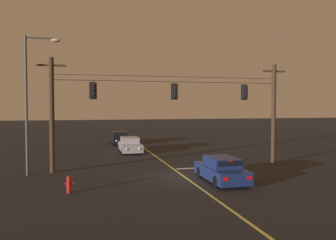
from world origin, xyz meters
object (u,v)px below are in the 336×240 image
traffic_light_leftmost (93,90)px  car_oncoming_lead (130,145)px  traffic_light_left_inner (175,91)px  car_oncoming_trailing (120,138)px  car_waiting_near_lane (221,170)px  traffic_light_centre (245,92)px  fire_hydrant (69,184)px  street_lamp_corner (31,92)px

traffic_light_leftmost → car_oncoming_lead: (3.46, 8.57, -4.61)m
traffic_light_left_inner → car_oncoming_trailing: bearing=98.2°
car_waiting_near_lane → car_oncoming_lead: bearing=104.4°
traffic_light_centre → fire_hydrant: (-12.04, -5.49, -4.82)m
traffic_light_leftmost → car_waiting_near_lane: traffic_light_leftmost is taller
traffic_light_left_inner → traffic_light_centre: bearing=0.0°
traffic_light_centre → car_oncoming_lead: (-7.27, 8.57, -4.61)m
traffic_light_centre → street_lamp_corner: bearing=-178.1°
car_oncoming_trailing → traffic_light_leftmost: bearing=-101.5°
traffic_light_left_inner → car_oncoming_lead: 9.94m
traffic_light_leftmost → car_waiting_near_lane: (6.91, -4.88, -4.61)m
traffic_light_left_inner → fire_hydrant: (-6.80, -5.49, -4.82)m
car_oncoming_lead → street_lamp_corner: 12.36m
car_oncoming_lead → traffic_light_leftmost: bearing=-112.0°
car_waiting_near_lane → car_oncoming_lead: size_ratio=0.98×
car_waiting_near_lane → street_lamp_corner: size_ratio=0.51×
traffic_light_leftmost → car_oncoming_trailing: 16.81m
traffic_light_centre → car_oncoming_trailing: traffic_light_centre is taller
traffic_light_left_inner → street_lamp_corner: (-9.18, -0.49, -0.18)m
traffic_light_leftmost → fire_hydrant: size_ratio=1.45×
car_waiting_near_lane → street_lamp_corner: street_lamp_corner is taller
car_oncoming_trailing → traffic_light_left_inner: bearing=-81.8°
car_oncoming_lead → car_oncoming_trailing: size_ratio=1.00×
traffic_light_centre → car_waiting_near_lane: bearing=-128.1°
car_oncoming_trailing → street_lamp_corner: 18.28m
traffic_light_left_inner → street_lamp_corner: bearing=-176.9°
car_oncoming_lead → traffic_light_left_inner: bearing=-76.7°
traffic_light_left_inner → car_oncoming_trailing: 16.65m
car_oncoming_lead → fire_hydrant: 14.85m
traffic_light_leftmost → fire_hydrant: bearing=-103.4°
traffic_light_left_inner → car_waiting_near_lane: traffic_light_left_inner is taller
traffic_light_leftmost → fire_hydrant: 7.42m
traffic_light_centre → car_oncoming_lead: 12.15m
traffic_light_leftmost → traffic_light_left_inner: 5.49m
traffic_light_leftmost → car_oncoming_lead: traffic_light_leftmost is taller
car_waiting_near_lane → car_oncoming_trailing: (-3.69, 20.72, -0.00)m
street_lamp_corner → traffic_light_leftmost: bearing=7.6°
traffic_light_leftmost → traffic_light_centre: bearing=0.0°
car_waiting_near_lane → car_oncoming_trailing: same height
car_waiting_near_lane → traffic_light_leftmost: bearing=144.8°
traffic_light_leftmost → car_oncoming_trailing: size_ratio=0.28×
traffic_light_left_inner → fire_hydrant: traffic_light_left_inner is taller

